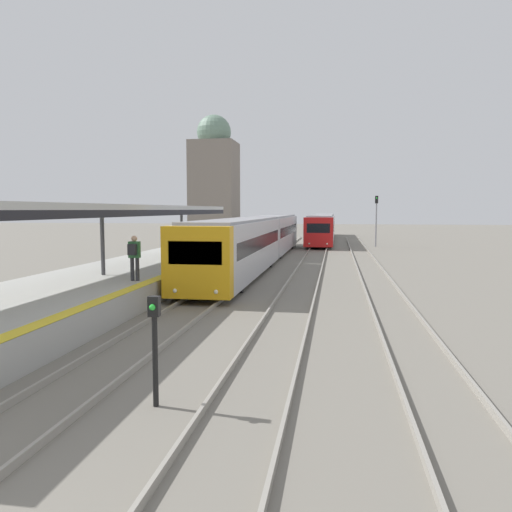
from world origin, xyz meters
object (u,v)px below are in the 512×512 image
object	(u,v)px
train_far	(323,226)
signal_mast_far	(376,215)
signal_post_near	(155,339)
person_on_platform	(134,254)
train_near	(259,237)

from	to	relation	value
train_far	signal_mast_far	size ratio (longest dim) A/B	5.90
train_far	signal_post_near	distance (m)	49.19
signal_post_near	train_far	bearing A→B (deg)	88.10
person_on_platform	signal_mast_far	distance (m)	32.93
train_near	signal_post_near	world-z (taller)	train_near
train_near	signal_mast_far	size ratio (longest dim) A/B	6.34
signal_mast_far	train_far	bearing A→B (deg)	119.80
train_near	signal_mast_far	bearing A→B (deg)	61.12
person_on_platform	train_far	xyz separation A→B (m)	(5.79, 40.14, -0.24)
person_on_platform	train_near	size ratio (longest dim) A/B	0.05
train_near	train_far	world-z (taller)	train_near
person_on_platform	signal_mast_far	xyz separation A→B (m)	(11.03, 31.00, 1.15)
signal_post_near	signal_mast_far	bearing A→B (deg)	80.26
signal_post_near	signal_mast_far	distance (m)	40.64
train_far	signal_post_near	xyz separation A→B (m)	(-1.63, -49.16, -0.42)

